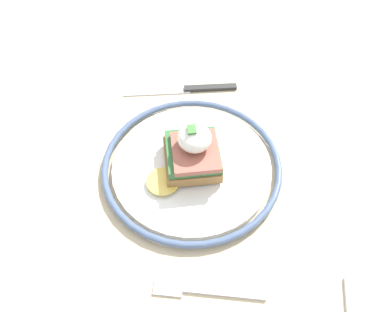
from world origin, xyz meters
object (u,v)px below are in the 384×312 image
fork (203,290)px  plate (192,167)px  knife (189,89)px  sandwich (193,153)px

fork → plate: bearing=-2.6°
fork → knife: bearing=-3.8°
plate → fork: plate is taller
plate → knife: (0.18, -0.02, -0.01)m
plate → sandwich: sandwich is taller
sandwich → fork: 0.19m
sandwich → fork: (-0.18, 0.01, -0.04)m
plate → fork: 0.18m
plate → knife: 0.18m
plate → knife: bearing=-5.1°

